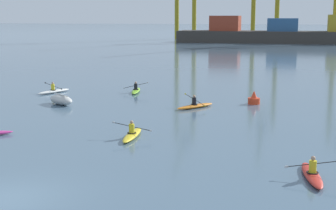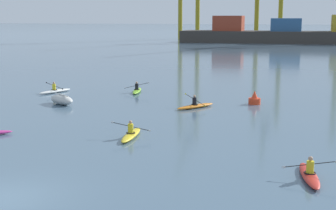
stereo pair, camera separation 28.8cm
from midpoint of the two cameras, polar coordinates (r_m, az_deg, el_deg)
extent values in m
plane|color=slate|center=(19.06, -18.75, -10.25)|extent=(800.00, 800.00, 0.00)
cube|color=#38332D|center=(125.54, 12.97, 7.63)|extent=(51.33, 9.46, 2.88)
cube|color=#993823|center=(126.68, 6.56, 9.33)|extent=(7.19, 6.62, 3.73)
cube|color=#2D5684|center=(125.45, 13.03, 8.99)|extent=(7.19, 6.62, 3.11)
ellipsoid|color=beige|center=(37.68, -12.41, 0.58)|extent=(2.77, 2.36, 0.70)
cube|color=beige|center=(37.62, -12.43, 1.15)|extent=(1.65, 1.14, 0.06)
cylinder|color=red|center=(37.57, 9.64, 0.45)|extent=(0.90, 0.90, 0.45)
cone|color=red|center=(37.49, 9.66, 1.21)|extent=(0.49, 0.49, 0.55)
ellipsoid|color=orange|center=(35.51, 2.91, -0.13)|extent=(2.47, 3.12, 0.26)
torus|color=black|center=(35.42, 2.79, 0.07)|extent=(0.68, 0.68, 0.05)
cylinder|color=black|center=(35.38, 2.80, 0.45)|extent=(0.30, 0.30, 0.50)
sphere|color=tan|center=(35.32, 2.80, 1.01)|extent=(0.19, 0.19, 0.19)
cylinder|color=black|center=(35.39, 2.86, 0.62)|extent=(1.67, 1.21, 0.62)
ellipsoid|color=yellow|center=(36.08, 1.78, 1.29)|extent=(0.19, 0.15, 0.16)
ellipsoid|color=yellow|center=(34.72, 3.98, -0.07)|extent=(0.19, 0.15, 0.16)
ellipsoid|color=#7ABC2D|center=(42.84, -3.90, 1.64)|extent=(1.25, 3.45, 0.26)
torus|color=black|center=(42.73, -3.92, 1.80)|extent=(0.58, 0.58, 0.05)
cylinder|color=black|center=(42.69, -3.93, 2.12)|extent=(0.30, 0.30, 0.50)
sphere|color=tan|center=(42.64, -3.93, 2.59)|extent=(0.19, 0.19, 0.19)
cylinder|color=black|center=(42.73, -3.92, 2.26)|extent=(2.02, 0.43, 0.52)
ellipsoid|color=silver|center=(42.90, -5.27, 1.95)|extent=(0.20, 0.08, 0.15)
ellipsoid|color=silver|center=(42.57, -2.56, 2.57)|extent=(0.20, 0.08, 0.15)
ellipsoid|color=yellow|center=(26.99, -4.45, -3.46)|extent=(0.88, 3.44, 0.26)
torus|color=black|center=(26.86, -4.50, -3.22)|extent=(0.53, 0.53, 0.05)
cylinder|color=gold|center=(26.81, -4.51, -2.72)|extent=(0.30, 0.30, 0.50)
sphere|color=tan|center=(26.73, -4.52, -1.99)|extent=(0.19, 0.19, 0.19)
cylinder|color=black|center=(26.83, -4.49, -2.49)|extent=(2.07, 0.21, 0.41)
ellipsoid|color=silver|center=(27.06, -6.61, -2.00)|extent=(0.20, 0.06, 0.14)
ellipsoid|color=silver|center=(26.64, -2.33, -2.97)|extent=(0.20, 0.06, 0.14)
ellipsoid|color=silver|center=(43.60, -13.18, 1.54)|extent=(1.83, 3.38, 0.26)
torus|color=black|center=(43.51, -13.28, 1.70)|extent=(0.64, 0.64, 0.05)
cylinder|color=gold|center=(43.48, -13.30, 2.02)|extent=(0.30, 0.30, 0.50)
sphere|color=tan|center=(43.43, -13.32, 2.47)|extent=(0.19, 0.19, 0.19)
cylinder|color=black|center=(43.50, -13.25, 2.15)|extent=(1.94, 0.81, 0.40)
ellipsoid|color=black|center=(44.26, -14.13, 2.49)|extent=(0.20, 0.11, 0.14)
ellipsoid|color=black|center=(42.74, -12.35, 1.81)|extent=(0.20, 0.11, 0.14)
ellipsoid|color=red|center=(21.08, 15.84, -7.75)|extent=(1.13, 3.45, 0.26)
torus|color=black|center=(20.94, 15.90, -7.47)|extent=(0.56, 0.56, 0.05)
cylinder|color=gold|center=(20.87, 15.94, -6.84)|extent=(0.30, 0.30, 0.50)
sphere|color=tan|center=(20.77, 15.98, -5.92)|extent=(0.19, 0.19, 0.19)
cylinder|color=black|center=(20.89, 15.93, -6.54)|extent=(2.06, 0.36, 0.34)
ellipsoid|color=silver|center=(20.77, 13.06, -6.94)|extent=(0.20, 0.07, 0.13)
camera|label=1|loc=(0.14, -90.25, -0.04)|focal=52.97mm
camera|label=2|loc=(0.14, 89.75, 0.04)|focal=52.97mm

